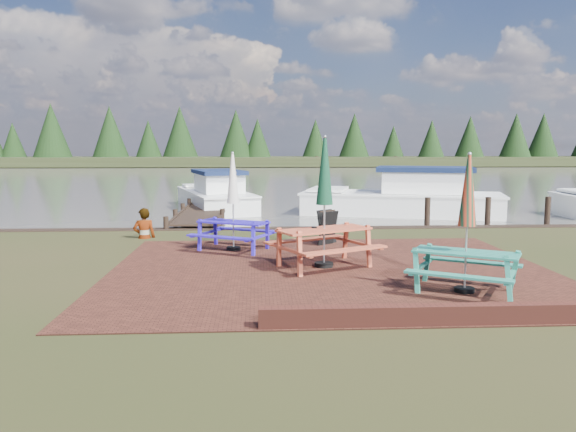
# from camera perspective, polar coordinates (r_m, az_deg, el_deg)

# --- Properties ---
(ground) EXTENTS (120.00, 120.00, 0.00)m
(ground) POSITION_cam_1_polar(r_m,az_deg,el_deg) (10.65, 5.08, -6.74)
(ground) COLOR black
(ground) RESTS_ON ground
(paving) EXTENTS (9.00, 7.50, 0.02)m
(paving) POSITION_cam_1_polar(r_m,az_deg,el_deg) (11.61, 4.37, -5.52)
(paving) COLOR #381912
(paving) RESTS_ON ground
(brick_wall) EXTENTS (6.21, 1.79, 0.30)m
(brick_wall) POSITION_cam_1_polar(r_m,az_deg,el_deg) (8.95, 21.31, -8.90)
(brick_wall) COLOR #4C1E16
(brick_wall) RESTS_ON ground
(water) EXTENTS (120.00, 60.00, 0.02)m
(water) POSITION_cam_1_polar(r_m,az_deg,el_deg) (47.32, -1.38, 4.03)
(water) COLOR #46443C
(water) RESTS_ON ground
(far_treeline) EXTENTS (120.00, 10.00, 8.10)m
(far_treeline) POSITION_cam_1_polar(r_m,az_deg,el_deg) (76.24, -2.09, 7.67)
(far_treeline) COLOR black
(far_treeline) RESTS_ON ground
(picnic_table_teal) EXTENTS (2.28, 2.22, 2.41)m
(picnic_table_teal) POSITION_cam_1_polar(r_m,az_deg,el_deg) (10.17, 17.64, -2.84)
(picnic_table_teal) COLOR #28836F
(picnic_table_teal) RESTS_ON ground
(picnic_table_red) EXTENTS (2.55, 2.45, 2.74)m
(picnic_table_red) POSITION_cam_1_polar(r_m,az_deg,el_deg) (11.73, 3.70, -0.67)
(picnic_table_red) COLOR #B94C2F
(picnic_table_red) RESTS_ON ground
(picnic_table_blue) EXTENTS (2.23, 2.15, 2.38)m
(picnic_table_blue) POSITION_cam_1_polar(r_m,az_deg,el_deg) (13.71, -5.58, -0.08)
(picnic_table_blue) COLOR #2A18B5
(picnic_table_blue) RESTS_ON ground
(chalkboard) EXTENTS (0.56, 0.82, 0.89)m
(chalkboard) POSITION_cam_1_polar(r_m,az_deg,el_deg) (14.55, 4.02, -1.14)
(chalkboard) COLOR black
(chalkboard) RESTS_ON ground
(jetty) EXTENTS (1.76, 9.08, 1.00)m
(jetty) POSITION_cam_1_polar(r_m,az_deg,el_deg) (21.73, -8.44, 0.62)
(jetty) COLOR black
(jetty) RESTS_ON ground
(boat_jetty) EXTENTS (4.03, 6.96, 1.91)m
(boat_jetty) POSITION_cam_1_polar(r_m,az_deg,el_deg) (24.34, -7.35, 1.94)
(boat_jetty) COLOR white
(boat_jetty) RESTS_ON ground
(boat_near) EXTENTS (8.25, 4.80, 2.11)m
(boat_near) POSITION_cam_1_polar(r_m,az_deg,el_deg) (22.76, 11.80, 1.64)
(boat_near) COLOR white
(boat_near) RESTS_ON ground
(person) EXTENTS (0.68, 0.52, 1.67)m
(person) POSITION_cam_1_polar(r_m,az_deg,el_deg) (15.97, -14.47, 0.75)
(person) COLOR gray
(person) RESTS_ON ground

